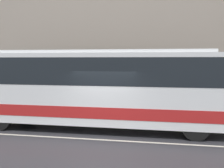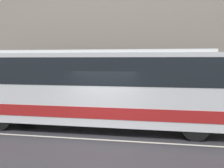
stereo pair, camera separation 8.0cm
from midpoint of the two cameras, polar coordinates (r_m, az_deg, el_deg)
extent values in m
plane|color=#333338|center=(11.65, -1.95, -10.15)|extent=(60.00, 60.00, 0.00)
cube|color=gray|center=(16.56, 2.57, -5.52)|extent=(60.00, 2.32, 0.13)
cube|color=#2D2B28|center=(17.51, 3.24, -0.57)|extent=(60.00, 0.06, 2.80)
cube|color=beige|center=(11.65, -1.95, -10.13)|extent=(54.00, 0.14, 0.01)
cube|color=white|center=(13.27, -3.94, -0.54)|extent=(11.90, 2.59, 2.86)
cube|color=#B21E1E|center=(13.38, -3.92, -4.30)|extent=(11.84, 2.61, 0.45)
cube|color=black|center=(13.23, -3.96, 2.51)|extent=(11.54, 2.61, 1.09)
cube|color=white|center=(13.23, -3.98, 5.90)|extent=(10.12, 2.20, 0.12)
cylinder|color=black|center=(11.81, 15.28, -7.53)|extent=(1.03, 0.28, 1.03)
cylinder|color=black|center=(14.03, 14.86, -5.62)|extent=(1.03, 0.28, 1.03)
cylinder|color=black|center=(13.89, -19.56, -5.84)|extent=(1.03, 0.28, 1.03)
cylinder|color=black|center=(15.82, -15.18, -4.49)|extent=(1.03, 0.28, 1.03)
cylinder|color=#333338|center=(18.08, -9.14, -2.14)|extent=(0.36, 0.36, 1.48)
sphere|color=tan|center=(18.00, -9.18, 0.63)|extent=(0.27, 0.27, 0.27)
camera|label=1|loc=(0.04, -89.82, 0.01)|focal=50.00mm
camera|label=2|loc=(0.04, 90.18, -0.01)|focal=50.00mm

